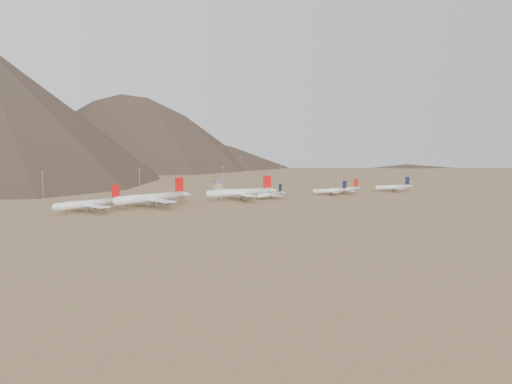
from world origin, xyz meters
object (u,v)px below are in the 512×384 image
widebody_centre (151,198)px  widebody_east (240,192)px  widebody_west (89,204)px  narrowbody_b (331,191)px  control_tower (217,186)px  narrowbody_a (271,194)px

widebody_centre → widebody_east: 86.89m
widebody_west → narrowbody_b: (236.28, 5.80, -2.26)m
widebody_west → control_tower: size_ratio=5.22×
narrowbody_a → control_tower: (-11.92, 89.17, 1.09)m
widebody_east → control_tower: (17.88, 85.08, -2.03)m
narrowbody_a → control_tower: 89.97m
widebody_east → control_tower: size_ratio=5.98×
narrowbody_a → narrowbody_b: size_ratio=0.92×
widebody_west → widebody_east: widebody_east is taller
widebody_centre → narrowbody_a: bearing=-14.4°
widebody_east → narrowbody_b: widebody_east is taller
control_tower → narrowbody_b: bearing=-48.4°
widebody_east → narrowbody_a: (29.80, -4.09, -3.12)m
widebody_west → narrowbody_a: widebody_west is taller
narrowbody_b → widebody_west: bearing=-169.2°
widebody_east → narrowbody_a: size_ratio=1.90×
widebody_west → narrowbody_a: (167.85, 7.22, -2.44)m
widebody_centre → widebody_east: widebody_centre is taller
narrowbody_a → control_tower: bearing=77.8°
narrowbody_b → widebody_centre: bearing=-170.2°
widebody_centre → narrowbody_a: size_ratio=1.99×
widebody_west → narrowbody_b: widebody_west is taller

